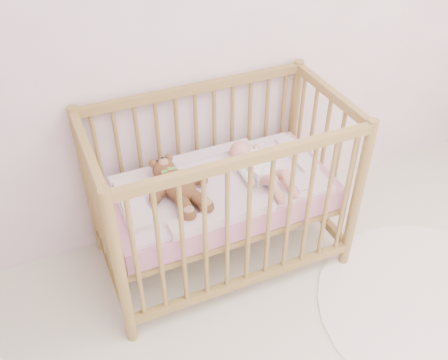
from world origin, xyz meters
TOP-DOWN VIEW (x-y plane):
  - wall_back at (0.00, 2.00)m, footprint 4.00×0.02m
  - crib at (-0.35, 1.60)m, footprint 1.36×0.76m
  - mattress at (-0.35, 1.60)m, footprint 1.22×0.62m
  - blanket at (-0.35, 1.60)m, footprint 1.10×0.58m
  - baby at (-0.13, 1.58)m, footprint 0.35×0.58m
  - teddy_bear at (-0.59, 1.58)m, footprint 0.42×0.54m
  - rug at (0.57, 0.76)m, footprint 1.29×1.29m

SIDE VIEW (x-z plane):
  - rug at x=0.57m, z-range 0.00..0.01m
  - mattress at x=-0.35m, z-range 0.42..0.55m
  - crib at x=-0.35m, z-range 0.00..1.00m
  - blanket at x=-0.35m, z-range 0.53..0.59m
  - baby at x=-0.13m, z-range 0.57..0.70m
  - teddy_bear at x=-0.59m, z-range 0.58..0.71m
  - wall_back at x=0.00m, z-range 0.00..2.70m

